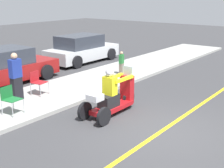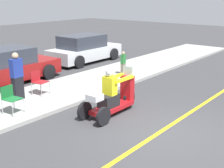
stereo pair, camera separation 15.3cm
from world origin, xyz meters
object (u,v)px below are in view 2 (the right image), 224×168
object	(u,v)px
spectator_near_curb	(17,77)
parked_car_lot_left	(84,49)
parked_car_lot_right	(5,67)
folding_chair_set_back	(10,97)
folding_chair_curbside	(38,80)
motorcycle_trike	(112,98)
spectator_end_of_line	(123,63)

from	to	relation	value
spectator_near_curb	parked_car_lot_left	size ratio (longest dim) A/B	0.38
spectator_near_curb	parked_car_lot_right	distance (m)	2.82
folding_chair_set_back	parked_car_lot_right	world-z (taller)	parked_car_lot_right
parked_car_lot_left	folding_chair_curbside	bearing A→B (deg)	-151.46
motorcycle_trike	spectator_end_of_line	distance (m)	4.50
motorcycle_trike	spectator_end_of_line	xyz separation A→B (m)	(3.79, 2.42, 0.09)
spectator_end_of_line	parked_car_lot_right	bearing A→B (deg)	139.25
spectator_end_of_line	folding_chair_set_back	world-z (taller)	spectator_end_of_line
parked_car_lot_right	spectator_end_of_line	bearing A→B (deg)	-40.75
spectator_near_curb	folding_chair_set_back	bearing A→B (deg)	-134.65
parked_car_lot_right	parked_car_lot_left	bearing A→B (deg)	3.99
motorcycle_trike	parked_car_lot_left	size ratio (longest dim) A/B	0.53
folding_chair_curbside	parked_car_lot_left	world-z (taller)	parked_car_lot_left
spectator_end_of_line	parked_car_lot_right	world-z (taller)	parked_car_lot_right
folding_chair_curbside	parked_car_lot_left	size ratio (longest dim) A/B	0.19
spectator_near_curb	folding_chair_curbside	distance (m)	0.85
folding_chair_curbside	folding_chair_set_back	size ratio (longest dim) A/B	1.00
spectator_near_curb	spectator_end_of_line	xyz separation A→B (m)	(4.96, -0.70, -0.28)
parked_car_lot_right	folding_chair_curbside	bearing A→B (deg)	-98.49
motorcycle_trike	parked_car_lot_right	distance (m)	5.67
motorcycle_trike	spectator_near_curb	distance (m)	3.36
spectator_near_curb	spectator_end_of_line	distance (m)	5.02
motorcycle_trike	parked_car_lot_right	xyz separation A→B (m)	(0.03, 5.66, 0.16)
folding_chair_curbside	parked_car_lot_left	xyz separation A→B (m)	(5.45, 2.97, 0.07)
spectator_end_of_line	folding_chair_set_back	xyz separation A→B (m)	(-5.85, -0.20, 0.01)
motorcycle_trike	folding_chair_set_back	world-z (taller)	motorcycle_trike
parked_car_lot_left	parked_car_lot_right	xyz separation A→B (m)	(-5.06, -0.35, -0.01)
motorcycle_trike	parked_car_lot_right	world-z (taller)	motorcycle_trike
folding_chair_set_back	parked_car_lot_left	distance (m)	8.09
spectator_end_of_line	spectator_near_curb	bearing A→B (deg)	171.94
folding_chair_curbside	parked_car_lot_left	bearing A→B (deg)	28.54
spectator_end_of_line	parked_car_lot_right	distance (m)	4.97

